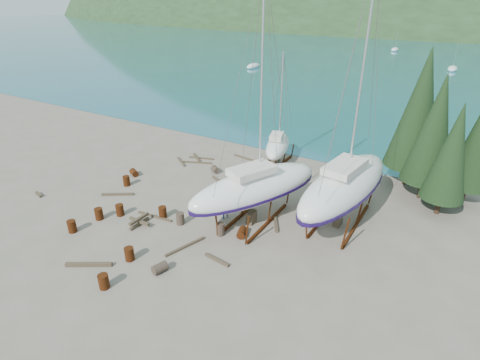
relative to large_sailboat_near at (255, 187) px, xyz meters
The scene contains 48 objects.
ground 4.37m from the large_sailboat_near, 141.86° to the right, with size 600.00×600.00×0.00m, color #6B6454.
bay_water 312.90m from the large_sailboat_near, 90.50° to the left, with size 700.00×700.00×0.00m, color #175F77.
far_hill 317.90m from the large_sailboat_near, 90.49° to the left, with size 800.00×360.00×110.00m, color #20341A.
far_house_left 198.06m from the large_sailboat_near, 108.46° to the left, with size 6.60×5.60×5.60m.
far_house_center 189.24m from the large_sailboat_near, 96.89° to the left, with size 6.60×5.60×5.60m.
cypress_near_right 14.25m from the large_sailboat_near, 45.23° to the left, with size 3.60×3.60×10.00m.
cypress_mid_right 13.95m from the large_sailboat_near, 34.89° to the left, with size 3.06×3.06×8.50m.
cypress_back_left 15.02m from the large_sailboat_near, 55.07° to the left, with size 4.14×4.14×11.50m.
cypress_far_right 16.98m from the large_sailboat_near, 40.36° to the left, with size 3.24×3.24×9.00m.
moored_boat_left 66.52m from the large_sailboat_near, 119.47° to the left, with size 2.00×5.00×6.05m.
moored_boat_mid 78.25m from the large_sailboat_near, 84.65° to the left, with size 2.00×5.00×6.05m.
moored_boat_far 108.43m from the large_sailboat_near, 95.67° to the left, with size 2.00×5.00×6.05m.
large_sailboat_near is the anchor object (origin of this frame).
large_sailboat_far 6.19m from the large_sailboat_near, 28.75° to the left, with size 4.91×11.93×18.32m.
small_sailboat_shore 11.10m from the large_sailboat_near, 107.74° to the left, with size 3.85×6.82×10.42m.
worker 2.82m from the large_sailboat_near, 155.07° to the right, with size 0.64×0.42×1.75m, color navy.
drum_0 11.61m from the large_sailboat_near, 149.14° to the right, with size 0.58×0.58×0.88m, color #5E2810.
drum_1 8.58m from the large_sailboat_near, 103.66° to the right, with size 0.58×0.58×0.88m, color #2D2823.
drum_2 13.38m from the large_sailboat_near, behind, with size 0.58×0.58×0.88m, color #5E2810.
drum_3 9.46m from the large_sailboat_near, 118.06° to the right, with size 0.58×0.58×0.88m, color #5E2810.
drum_4 7.87m from the large_sailboat_near, 114.96° to the left, with size 0.58×0.58×0.88m, color #5E2810.
drum_5 3.85m from the large_sailboat_near, 109.96° to the right, with size 0.58×0.58×0.88m, color #2D2823.
drum_6 3.36m from the large_sailboat_near, 82.81° to the right, with size 0.58×0.58×0.88m, color #5E2810.
drum_7 11.48m from the large_sailboat_near, 109.14° to the right, with size 0.58×0.58×0.88m, color #5E2810.
drum_8 12.42m from the large_sailboat_near, behind, with size 0.58×0.58×0.88m, color #5E2810.
drum_9 9.26m from the large_sailboat_near, 143.42° to the left, with size 0.58×0.58×0.88m, color #2D2823.
drum_10 10.29m from the large_sailboat_near, 152.30° to the right, with size 0.58×0.58×0.88m, color #5E2810.
drum_11 5.95m from the large_sailboat_near, 123.13° to the left, with size 0.58×0.58×0.88m, color #2D2823.
drum_13 12.98m from the large_sailboat_near, 141.62° to the right, with size 0.58×0.58×0.88m, color #5E2810.
drum_14 7.15m from the large_sailboat_near, 151.30° to the right, with size 0.58×0.58×0.88m, color #5E2810.
drum_16 5.84m from the large_sailboat_near, 142.69° to the right, with size 0.58×0.58×0.88m, color #2D2823.
timber_0 12.86m from the large_sailboat_near, 144.60° to the left, with size 0.14×2.63×0.14m, color brown.
timber_1 3.10m from the large_sailboat_near, ahead, with size 0.19×1.99×0.19m, color brown.
timber_2 13.12m from the large_sailboat_near, 146.34° to the left, with size 0.19×2.12×0.19m, color brown.
timber_3 7.85m from the large_sailboat_near, 151.08° to the right, with size 0.15×2.98×0.15m, color brown.
timber_5 6.34m from the large_sailboat_near, 112.28° to the right, with size 0.16×3.01×0.16m, color brown.
timber_6 8.86m from the large_sailboat_near, 98.09° to the left, with size 0.19×1.73×0.19m, color brown.
timber_7 6.04m from the large_sailboat_near, 86.18° to the right, with size 0.17×1.88×0.17m, color brown.
timber_8 7.24m from the large_sailboat_near, 145.84° to the left, with size 0.19×2.30×0.19m, color brown.
timber_9 11.91m from the large_sailboat_near, 124.37° to the left, with size 0.15×2.60×0.15m, color brown.
timber_11 6.18m from the large_sailboat_near, 148.49° to the left, with size 0.15×2.46×0.15m, color brown.
timber_13 18.18m from the large_sailboat_near, 160.64° to the right, with size 0.22×0.96×0.22m, color brown.
timber_14 12.05m from the large_sailboat_near, 167.36° to the right, with size 0.18×2.59×0.18m, color brown.
timber_15 11.99m from the large_sailboat_near, 148.16° to the left, with size 0.15×2.89×0.15m, color brown.
timber_16 11.81m from the large_sailboat_near, 121.42° to the right, with size 0.23×2.80×0.23m, color brown.
timber_17 12.90m from the large_sailboat_near, 154.22° to the left, with size 0.16×2.31×0.16m, color brown.
timber_pile_fore 8.64m from the large_sailboat_near, 143.74° to the right, with size 1.80×1.80×0.60m.
timber_pile_aft 6.53m from the large_sailboat_near, 106.06° to the left, with size 1.80×1.80×0.60m.
Camera 1 is at (13.89, -18.44, 14.59)m, focal length 28.00 mm.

